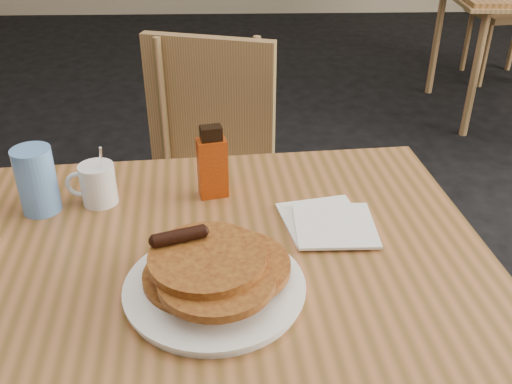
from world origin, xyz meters
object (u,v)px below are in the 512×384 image
Objects in this scene: pancake_plate at (214,278)px; syrup_bottle at (212,164)px; chair_main_far at (211,163)px; main_table at (189,267)px; coffee_mug at (97,183)px; blue_tumbler at (37,180)px.

pancake_plate is 0.33m from syrup_bottle.
chair_main_far reaches higher than syrup_bottle.
main_table is 0.24m from syrup_bottle.
main_table is 0.16m from pancake_plate.
chair_main_far reaches higher than pancake_plate.
syrup_bottle reaches higher than main_table.
coffee_mug is 0.99× the size of blue_tumbler.
pancake_plate is at bearing -49.64° from coffee_mug.
chair_main_far is 0.63m from coffee_mug.
chair_main_far is at bearing 93.07° from pancake_plate.
blue_tumbler is (-0.37, 0.28, 0.04)m from pancake_plate.
blue_tumbler is (-0.11, -0.03, 0.02)m from coffee_mug.
main_table is 8.83× the size of blue_tumbler.
main_table is at bearing -25.71° from blue_tumbler.
syrup_bottle is at bearing 5.39° from coffee_mug.
blue_tumbler reaches higher than coffee_mug.
pancake_plate is 0.40m from coffee_mug.
syrup_bottle is at bearing 7.78° from blue_tumbler.
main_table is 4.02× the size of pancake_plate.
pancake_plate is (0.05, -0.85, 0.23)m from chair_main_far.
blue_tumbler is (-0.32, 0.15, 0.11)m from main_table.
chair_main_far is 2.99× the size of pancake_plate.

